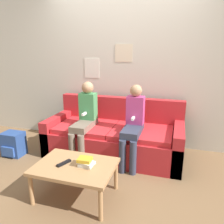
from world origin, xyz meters
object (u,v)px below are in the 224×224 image
coffee_table (75,169)px  person_right (133,122)px  person_left (85,117)px  couch (115,137)px  tv_remote (64,163)px  backpack (13,144)px

coffee_table → person_right: size_ratio=0.76×
person_left → person_right: size_ratio=1.01×
coffee_table → person_right: bearing=65.2°
person_right → person_left: bearing=179.8°
couch → person_left: person_left is taller
tv_remote → backpack: tv_remote is taller
person_left → person_right: person_left is taller
couch → backpack: couch is taller
couch → person_right: 0.51m
coffee_table → person_left: 1.01m
couch → backpack: 1.54m
tv_remote → backpack: size_ratio=0.48×
person_right → backpack: size_ratio=3.05×
coffee_table → tv_remote: 0.13m
person_right → backpack: 1.85m
person_left → person_right: bearing=-0.2°
tv_remote → coffee_table: bearing=30.3°
tv_remote → couch: bearing=101.6°
tv_remote → person_right: bearing=82.6°
person_right → backpack: bearing=-170.0°
person_right → coffee_table: bearing=-114.8°
backpack → coffee_table: bearing=-24.5°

